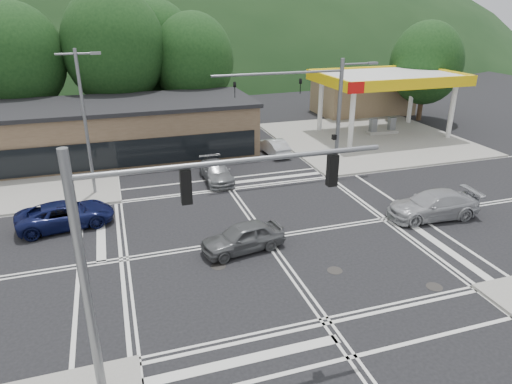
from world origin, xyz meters
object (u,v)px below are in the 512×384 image
object	(u,v)px
car_grey_center	(243,237)
car_queue_b	(212,130)
car_queue_a	(274,146)
car_northbound	(216,172)
car_blue_west	(66,215)
car_silver_east	(433,205)
pedestrian	(330,161)

from	to	relation	value
car_grey_center	car_queue_b	xyz separation A→B (m)	(3.04, 20.44, 0.06)
car_queue_a	car_northbound	distance (m)	7.37
car_queue_a	car_blue_west	bearing A→B (deg)	25.61
car_grey_center	car_silver_east	world-z (taller)	car_silver_east
car_silver_east	car_queue_a	bearing A→B (deg)	-157.63
car_grey_center	pedestrian	size ratio (longest dim) A/B	2.47
car_grey_center	pedestrian	bearing A→B (deg)	124.17
pedestrian	car_queue_a	bearing A→B (deg)	-66.40
car_blue_west	car_silver_east	bearing A→B (deg)	-112.87
car_silver_east	pedestrian	world-z (taller)	pedestrian
car_northbound	car_queue_b	bearing A→B (deg)	79.31
car_queue_a	car_northbound	size ratio (longest dim) A/B	0.88
car_grey_center	car_northbound	bearing A→B (deg)	164.96
car_grey_center	car_queue_b	size ratio (longest dim) A/B	0.92
car_silver_east	car_queue_b	xyz separation A→B (m)	(-8.31, 20.12, 0.01)
car_queue_a	pedestrian	xyz separation A→B (m)	(2.17, -5.83, 0.35)
car_grey_center	car_silver_east	bearing A→B (deg)	82.19
car_queue_b	pedestrian	size ratio (longest dim) A/B	2.69
car_queue_a	car_queue_b	bearing A→B (deg)	-62.79
car_queue_a	car_northbound	world-z (taller)	car_queue_a
car_grey_center	car_queue_a	distance (m)	15.90
car_silver_east	car_queue_b	distance (m)	21.77
car_blue_west	car_silver_east	xyz separation A→B (m)	(19.82, -5.16, 0.06)
car_queue_a	pedestrian	distance (m)	6.23
car_queue_a	pedestrian	size ratio (longest dim) A/B	2.31
pedestrian	car_grey_center	bearing A→B (deg)	46.80
car_silver_east	pedestrian	distance (m)	8.56
car_blue_west	car_queue_b	distance (m)	18.88
car_northbound	pedestrian	world-z (taller)	pedestrian
car_queue_b	pedestrian	distance (m)	13.30
car_silver_east	car_queue_a	size ratio (longest dim) A/B	1.35
car_grey_center	car_silver_east	xyz separation A→B (m)	(11.35, 0.32, 0.05)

